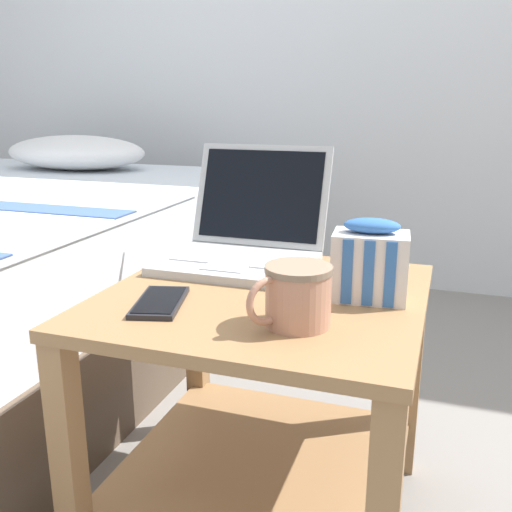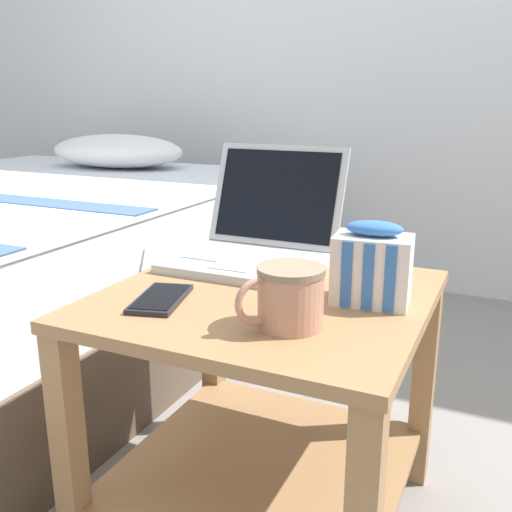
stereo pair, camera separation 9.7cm
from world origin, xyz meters
name	(u,v)px [view 1 (the left image)]	position (x,y,z in m)	size (l,w,h in m)	color
bedside_table	(263,378)	(0.00, 0.00, 0.31)	(0.57, 0.56, 0.48)	#997047
laptop	(245,240)	(-0.10, 0.18, 0.53)	(0.31, 0.32, 0.24)	#B7BABC
mug_front_left	(297,293)	(0.10, -0.13, 0.53)	(0.11, 0.13, 0.10)	tan
snack_bag	(370,263)	(0.18, 0.03, 0.55)	(0.14, 0.10, 0.14)	silver
cell_phone	(160,302)	(-0.15, -0.12, 0.48)	(0.11, 0.16, 0.01)	black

